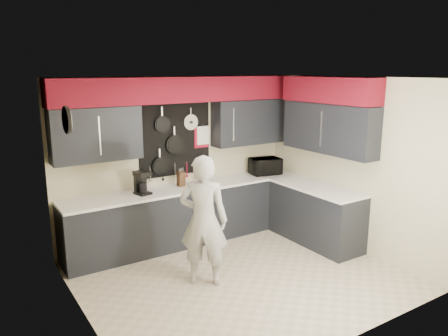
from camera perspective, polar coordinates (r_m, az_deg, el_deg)
ground at (r=6.01m, az=2.07°, el=-13.97°), size 4.00×4.00×0.00m
back_wall_assembly at (r=6.77m, az=-5.53°, el=6.87°), size 4.00×0.36×2.60m
right_wall_assembly at (r=6.82m, az=13.86°, el=6.03°), size 0.36×3.50×2.60m
left_wall_assembly at (r=4.74m, az=-18.18°, el=-4.71°), size 0.05×3.50×2.60m
base_cabinets at (r=6.95m, az=0.08°, el=-6.05°), size 3.95×2.20×0.92m
microwave at (r=7.58m, az=5.40°, el=0.23°), size 0.56×0.43×0.28m
knife_block at (r=6.82m, az=-5.63°, el=-1.43°), size 0.11×0.11×0.23m
utensil_crock at (r=6.96m, az=-2.46°, el=-1.32°), size 0.14×0.14×0.17m
coffee_maker at (r=6.47m, az=-10.70°, el=-1.81°), size 0.23×0.26×0.34m
person at (r=5.54m, az=-2.68°, el=-6.86°), size 0.73×0.71×1.69m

